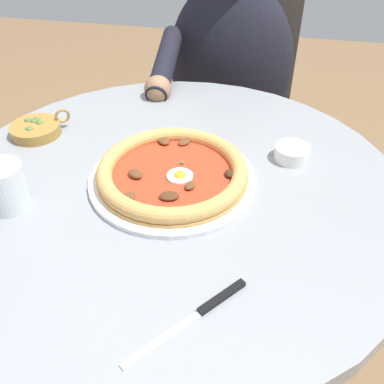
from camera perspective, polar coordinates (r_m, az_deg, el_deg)
ground_plane at (r=1.41m, az=-1.64°, el=-23.16°), size 6.00×6.00×0.02m
dining_table at (r=0.95m, az=-2.25°, el=-7.03°), size 0.89×0.89×0.73m
pizza_on_plate at (r=0.82m, az=-2.59°, el=2.48°), size 0.32×0.32×0.04m
water_glass at (r=0.82m, az=-23.36°, el=0.31°), size 0.07×0.07×0.08m
steak_knife at (r=0.62m, az=1.77°, el=-15.16°), size 0.14×0.17×0.01m
ramekin_capers at (r=0.90m, az=13.04°, el=5.11°), size 0.07×0.07×0.03m
olive_pan at (r=1.03m, az=-19.93°, el=7.88°), size 0.12×0.11×0.05m
diner_person at (r=1.47m, az=4.53°, el=9.64°), size 0.39×0.49×1.14m
cafe_chair_diner at (r=1.60m, az=5.54°, el=12.14°), size 0.45×0.45×0.84m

